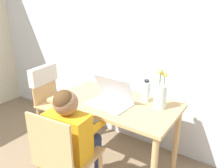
% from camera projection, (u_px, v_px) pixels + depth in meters
% --- Properties ---
extents(wall_back, '(6.40, 0.05, 2.50)m').
position_uv_depth(wall_back, '(132.00, 33.00, 2.31)').
color(wall_back, silver).
rests_on(wall_back, ground_plane).
extents(dining_table, '(1.14, 0.62, 0.70)m').
position_uv_depth(dining_table, '(115.00, 111.00, 2.03)').
color(dining_table, tan).
rests_on(dining_table, ground_plane).
extents(chair_occupied, '(0.43, 0.43, 0.86)m').
position_uv_depth(chair_occupied, '(64.00, 159.00, 1.63)').
color(chair_occupied, tan).
rests_on(chair_occupied, ground_plane).
extents(chair_spare, '(0.48, 0.45, 0.87)m').
position_uv_depth(chair_spare, '(50.00, 90.00, 2.57)').
color(chair_spare, tan).
rests_on(chair_spare, ground_plane).
extents(person_seated, '(0.38, 0.45, 0.99)m').
position_uv_depth(person_seated, '(73.00, 131.00, 1.67)').
color(person_seated, orange).
rests_on(person_seated, ground_plane).
extents(laptop, '(0.39, 0.28, 0.24)m').
position_uv_depth(laptop, '(111.00, 98.00, 1.93)').
color(laptop, '#B2B2B7').
rests_on(laptop, dining_table).
extents(flower_vase, '(0.11, 0.11, 0.36)m').
position_uv_depth(flower_vase, '(160.00, 95.00, 1.83)').
color(flower_vase, silver).
rests_on(flower_vase, dining_table).
extents(water_bottle, '(0.07, 0.07, 0.21)m').
position_uv_depth(water_bottle, '(146.00, 91.00, 1.97)').
color(water_bottle, silver).
rests_on(water_bottle, dining_table).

